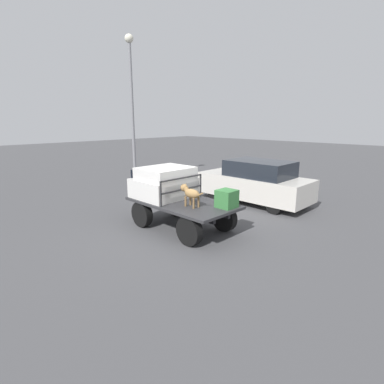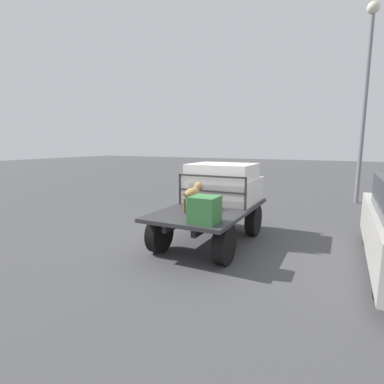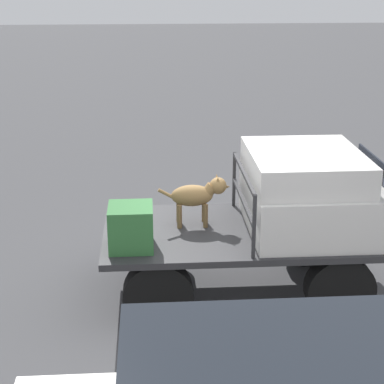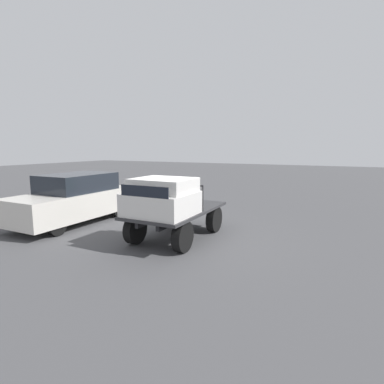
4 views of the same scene
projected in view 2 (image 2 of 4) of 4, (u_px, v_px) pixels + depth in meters
ground_plane at (210, 243)px, 7.21m from camera, size 80.00×80.00×0.00m
flatbed_truck at (211, 218)px, 7.11m from camera, size 3.42×1.83×0.87m
truck_cab at (224, 184)px, 7.73m from camera, size 1.58×1.71×0.98m
truck_headboard at (211, 186)px, 6.99m from camera, size 0.04×1.71×0.75m
dog at (194, 193)px, 6.62m from camera, size 0.90×0.27×0.65m
cargo_crate at (205, 210)px, 5.63m from camera, size 0.51×0.51×0.51m
light_pole_near at (367, 80)px, 11.30m from camera, size 0.44×0.44×7.48m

